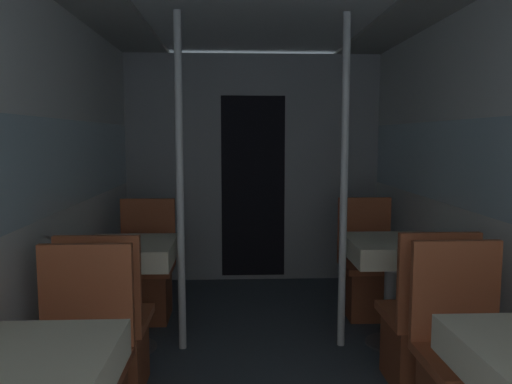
{
  "coord_description": "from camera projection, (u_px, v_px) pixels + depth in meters",
  "views": [
    {
      "loc": [
        -0.19,
        -0.94,
        1.47
      ],
      "look_at": [
        -0.04,
        2.41,
        1.09
      ],
      "focal_mm": 35.0,
      "sensor_mm": 36.0,
      "label": 1
    }
  ],
  "objects": [
    {
      "name": "dining_table_left_1",
      "position": [
        129.0,
        259.0,
        3.39
      ],
      "size": [
        0.61,
        0.61,
        0.75
      ],
      "color": "#4C4C51",
      "rests_on": "ground_plane"
    },
    {
      "name": "wall_right",
      "position": [
        496.0,
        191.0,
        2.83
      ],
      "size": [
        0.05,
        6.41,
        2.28
      ],
      "color": "silver",
      "rests_on": "ground_plane"
    },
    {
      "name": "dining_table_right_1",
      "position": [
        393.0,
        257.0,
        3.47
      ],
      "size": [
        0.61,
        0.61,
        0.75
      ],
      "color": "#4C4C51",
      "rests_on": "ground_plane"
    },
    {
      "name": "wall_left",
      "position": [
        32.0,
        193.0,
        2.71
      ],
      "size": [
        0.05,
        6.41,
        2.28
      ],
      "color": "silver",
      "rests_on": "ground_plane"
    },
    {
      "name": "chair_right_near_1",
      "position": [
        423.0,
        339.0,
        2.92
      ],
      "size": [
        0.45,
        0.45,
        0.95
      ],
      "color": "brown",
      "rests_on": "ground_plane"
    },
    {
      "name": "support_pole_left_1",
      "position": [
        180.0,
        185.0,
        3.35
      ],
      "size": [
        0.05,
        0.05,
        2.28
      ],
      "color": "silver",
      "rests_on": "ground_plane"
    },
    {
      "name": "chair_right_far_1",
      "position": [
        368.0,
        281.0,
        4.1
      ],
      "size": [
        0.45,
        0.45,
        0.95
      ],
      "rotation": [
        0.0,
        0.0,
        3.14
      ],
      "color": "brown",
      "rests_on": "ground_plane"
    },
    {
      "name": "chair_left_near_1",
      "position": [
        109.0,
        345.0,
        2.84
      ],
      "size": [
        0.45,
        0.45,
        0.95
      ],
      "color": "brown",
      "rests_on": "ground_plane"
    },
    {
      "name": "bulkhead_far",
      "position": [
        253.0,
        169.0,
        5.07
      ],
      "size": [
        2.54,
        0.09,
        2.28
      ],
      "color": "gray",
      "rests_on": "ground_plane"
    },
    {
      "name": "chair_left_far_1",
      "position": [
        146.0,
        283.0,
        4.02
      ],
      "size": [
        0.45,
        0.45,
        0.95
      ],
      "rotation": [
        0.0,
        0.0,
        3.14
      ],
      "color": "brown",
      "rests_on": "ground_plane"
    },
    {
      "name": "support_pole_right_1",
      "position": [
        344.0,
        184.0,
        3.4
      ],
      "size": [
        0.05,
        0.05,
        2.28
      ],
      "color": "silver",
      "rests_on": "ground_plane"
    }
  ]
}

